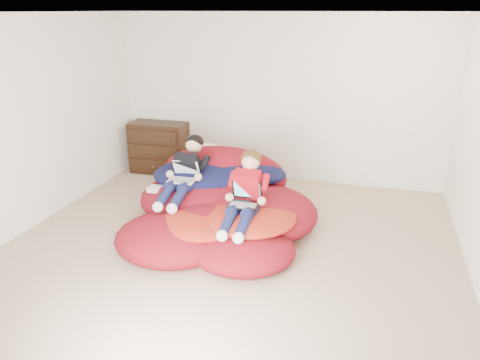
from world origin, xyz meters
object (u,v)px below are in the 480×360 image
object	(u,v)px
beanbag_pile	(220,205)
younger_boy	(246,191)
laptop_white	(184,175)
dresser	(159,147)
laptop_black	(245,198)
older_boy	(186,169)

from	to	relation	value
beanbag_pile	younger_boy	distance (m)	0.71
younger_boy	laptop_white	xyz separation A→B (m)	(-0.89, 0.35, -0.02)
beanbag_pile	laptop_white	distance (m)	0.58
dresser	laptop_white	distance (m)	2.06
dresser	younger_boy	xyz separation A→B (m)	(2.04, -2.05, 0.24)
dresser	laptop_black	xyz separation A→B (m)	(2.04, -2.08, 0.16)
older_boy	younger_boy	size ratio (longest dim) A/B	1.15
laptop_white	younger_boy	bearing A→B (deg)	-21.59
dresser	beanbag_pile	size ratio (longest dim) A/B	0.37
dresser	older_boy	world-z (taller)	older_boy
dresser	younger_boy	size ratio (longest dim) A/B	0.94
dresser	laptop_black	distance (m)	2.91
dresser	laptop_black	bearing A→B (deg)	-45.51
beanbag_pile	older_boy	world-z (taller)	older_boy
beanbag_pile	older_boy	bearing A→B (deg)	174.27
beanbag_pile	laptop_white	size ratio (longest dim) A/B	7.01
younger_boy	laptop_white	distance (m)	0.96
older_boy	younger_boy	bearing A→B (deg)	-26.21
older_boy	laptop_white	bearing A→B (deg)	-90.00
beanbag_pile	older_boy	distance (m)	0.61
dresser	younger_boy	bearing A→B (deg)	-45.15
beanbag_pile	younger_boy	bearing A→B (deg)	-41.77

